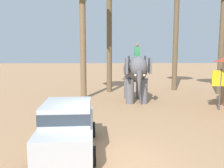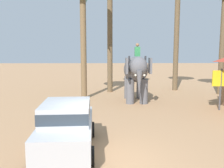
# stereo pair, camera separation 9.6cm
# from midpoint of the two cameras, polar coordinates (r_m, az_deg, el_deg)

# --- Properties ---
(ground_plane) EXTENTS (120.00, 120.00, 0.00)m
(ground_plane) POSITION_cam_midpoint_polar(r_m,az_deg,el_deg) (8.15, -1.90, -17.19)
(ground_plane) COLOR tan
(car_sedan_foreground) EXTENTS (2.03, 4.18, 1.70)m
(car_sedan_foreground) POSITION_cam_midpoint_polar(r_m,az_deg,el_deg) (8.75, -10.01, -9.03)
(car_sedan_foreground) COLOR #B7BABF
(car_sedan_foreground) RESTS_ON ground
(elephant_with_mahout) EXTENTS (1.63, 3.87, 3.88)m
(elephant_with_mahout) POSITION_cam_midpoint_polar(r_m,az_deg,el_deg) (16.69, 5.68, 2.71)
(elephant_with_mahout) COLOR slate
(elephant_with_mahout) RESTS_ON ground
(signboard_yellow) EXTENTS (1.00, 0.10, 2.40)m
(signboard_yellow) POSITION_cam_midpoint_polar(r_m,az_deg,el_deg) (15.52, 23.79, 0.59)
(signboard_yellow) COLOR #4C4C51
(signboard_yellow) RESTS_ON ground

